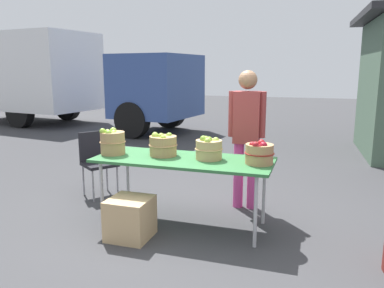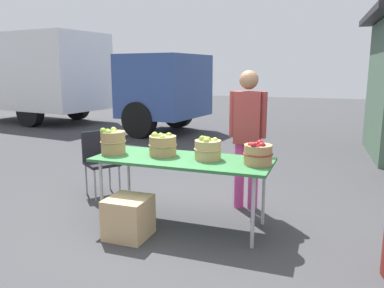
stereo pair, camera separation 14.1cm
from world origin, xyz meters
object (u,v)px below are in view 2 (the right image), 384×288
Objects in this scene: apple_basket_green_1 at (163,145)px; vendor_adult at (248,129)px; apple_basket_green_0 at (113,142)px; folding_chair at (100,158)px; produce_crate at (129,217)px; box_truck at (64,76)px; apple_basket_red_0 at (258,154)px; apple_basket_green_2 at (208,149)px; market_table at (182,162)px.

apple_basket_green_1 is 1.06m from vendor_adult.
apple_basket_green_0 is 0.97m from folding_chair.
box_truck is at bearing 131.71° from produce_crate.
folding_chair is (-0.62, 0.65, -0.38)m from apple_basket_green_0.
apple_basket_red_0 is 2.35m from folding_chair.
vendor_adult is at bearing 29.98° from apple_basket_green_0.
apple_basket_green_2 is at bearing 65.23° from vendor_adult.
produce_crate is (-0.15, -0.54, -0.66)m from apple_basket_green_1.
box_truck reaches higher than market_table.
apple_basket_red_0 is at bearing -4.42° from apple_basket_green_2.
box_truck is (-6.52, 6.04, 0.62)m from apple_basket_green_2.
apple_basket_green_0 reaches higher than produce_crate.
apple_basket_green_2 is 0.04× the size of box_truck.
apple_basket_green_0 is at bearing 133.94° from produce_crate.
apple_basket_green_1 reaches higher than apple_basket_red_0.
apple_basket_green_2 is (0.53, -0.01, -0.00)m from apple_basket_green_1.
folding_chair is at bearing -40.66° from box_truck.
folding_chair is 2.08× the size of produce_crate.
apple_basket_green_1 reaches higher than produce_crate.
apple_basket_green_2 is at bearing 10.33° from market_table.
apple_basket_red_0 reaches higher than folding_chair.
apple_basket_green_1 is at bearing 10.41° from apple_basket_green_0.
market_table is 0.32m from apple_basket_green_2.
apple_basket_green_0 reaches higher than apple_basket_green_1.
market_table is at bearing -77.05° from folding_chair.
market_table is 0.96m from vendor_adult.
produce_crate is (1.04, -1.08, -0.30)m from folding_chair.
vendor_adult is (-0.26, 0.73, 0.12)m from apple_basket_red_0.
box_truck is at bearing 76.98° from folding_chair.
vendor_adult reaches higher than apple_basket_green_2.
apple_basket_red_0 is 0.72× the size of produce_crate.
apple_basket_green_0 is 1.58m from vendor_adult.
apple_basket_green_0 is at bearing 26.71° from vendor_adult.
apple_basket_green_1 is 0.19× the size of vendor_adult.
apple_basket_red_0 is (0.80, 0.01, 0.16)m from market_table.
vendor_adult is 8.66m from box_truck.
box_truck is at bearing 131.54° from apple_basket_green_0.
market_table reaches higher than produce_crate.
apple_basket_green_2 is 0.35× the size of folding_chair.
produce_crate is at bearing -46.06° from apple_basket_green_0.
market_table is at bearing -36.17° from box_truck.
market_table is 0.80m from produce_crate.
vendor_adult is 2.04m from folding_chair.
folding_chair is (4.81, -5.48, -0.98)m from box_truck.
folding_chair reaches higher than produce_crate.
folding_chair is at bearing 133.62° from apple_basket_green_0.
box_truck reaches higher than produce_crate.
market_table is at bearing 3.14° from apple_basket_green_0.
folding_chair is (-2.24, 0.60, -0.35)m from apple_basket_red_0.
vendor_adult is at bearing -50.32° from folding_chair.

